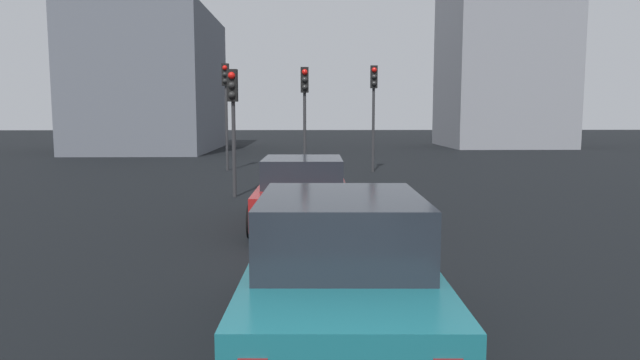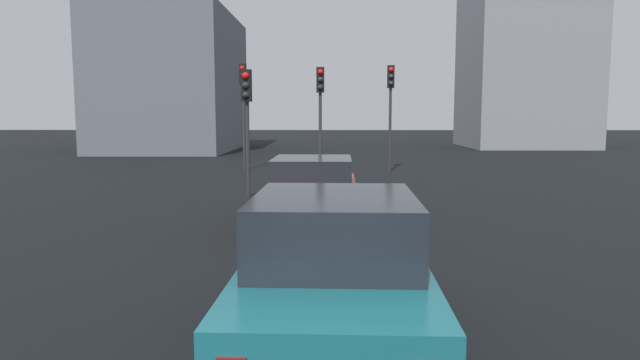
% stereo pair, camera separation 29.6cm
% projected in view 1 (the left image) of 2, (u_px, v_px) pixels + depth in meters
% --- Properties ---
extents(car_red_lead, '(4.47, 2.15, 1.47)m').
position_uv_depth(car_red_lead, '(303.00, 192.00, 12.41)').
color(car_red_lead, maroon).
rests_on(car_red_lead, ground_plane).
extents(car_teal_second, '(4.53, 2.13, 1.60)m').
position_uv_depth(car_teal_second, '(340.00, 272.00, 5.99)').
color(car_teal_second, '#19606B').
rests_on(car_teal_second, ground_plane).
extents(traffic_light_near_left, '(0.32, 0.29, 4.04)m').
position_uv_depth(traffic_light_near_left, '(305.00, 99.00, 20.65)').
color(traffic_light_near_left, '#2D2D30').
rests_on(traffic_light_near_left, ground_plane).
extents(traffic_light_near_right, '(0.32, 0.29, 4.44)m').
position_uv_depth(traffic_light_near_right, '(226.00, 94.00, 23.87)').
color(traffic_light_near_right, '#2D2D30').
rests_on(traffic_light_near_right, ground_plane).
extents(traffic_light_far_left, '(0.32, 0.29, 4.31)m').
position_uv_depth(traffic_light_far_left, '(374.00, 96.00, 23.26)').
color(traffic_light_far_left, '#2D2D30').
rests_on(traffic_light_far_left, ground_plane).
extents(traffic_light_far_right, '(0.32, 0.29, 3.63)m').
position_uv_depth(traffic_light_far_right, '(233.00, 105.00, 16.27)').
color(traffic_light_far_right, '#2D2D30').
rests_on(traffic_light_far_right, ground_plane).
extents(building_facade_left, '(8.21, 8.06, 16.71)m').
position_uv_depth(building_facade_left, '(504.00, 29.00, 40.91)').
color(building_facade_left, gray).
rests_on(building_facade_left, ground_plane).
extents(building_facade_center, '(12.40, 7.78, 8.74)m').
position_uv_depth(building_facade_center, '(153.00, 83.00, 37.23)').
color(building_facade_center, slate).
rests_on(building_facade_center, ground_plane).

